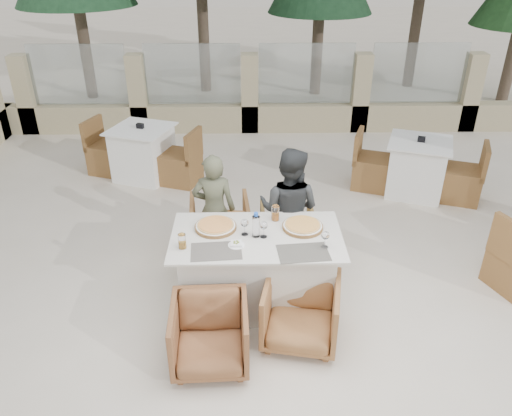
{
  "coord_description": "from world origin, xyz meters",
  "views": [
    {
      "loc": [
        -0.05,
        -4.04,
        3.25
      ],
      "look_at": [
        0.03,
        0.19,
        0.9
      ],
      "focal_mm": 35.0,
      "sensor_mm": 36.0,
      "label": 1
    }
  ],
  "objects_px": {
    "armchair_far_right": "(287,230)",
    "armchair_near_right": "(301,311)",
    "wine_glass_centre": "(245,226)",
    "beer_glass_right": "(275,213)",
    "bg_table_b": "(417,168)",
    "pizza_left": "(216,226)",
    "olive_dish": "(236,244)",
    "wine_glass_near": "(264,228)",
    "armchair_far_left": "(220,225)",
    "pizza_right": "(303,226)",
    "water_bottle": "(256,225)",
    "diner_left": "(214,210)",
    "diner_right": "(289,210)",
    "beer_glass_left": "(182,241)",
    "wine_glass_corner": "(325,239)",
    "dining_table": "(257,269)",
    "bg_table_a": "(143,153)",
    "armchair_near_left": "(210,335)"
  },
  "relations": [
    {
      "from": "beer_glass_left",
      "to": "wine_glass_corner",
      "type": "bearing_deg",
      "value": -0.66
    },
    {
      "from": "bg_table_b",
      "to": "armchair_near_right",
      "type": "bearing_deg",
      "value": -103.3
    },
    {
      "from": "dining_table",
      "to": "armchair_near_left",
      "type": "xyz_separation_m",
      "value": [
        -0.41,
        -0.8,
        -0.09
      ]
    },
    {
      "from": "armchair_far_right",
      "to": "wine_glass_centre",
      "type": "bearing_deg",
      "value": 60.49
    },
    {
      "from": "wine_glass_near",
      "to": "armchair_far_left",
      "type": "xyz_separation_m",
      "value": [
        -0.47,
        1.0,
        -0.55
      ]
    },
    {
      "from": "armchair_near_right",
      "to": "pizza_right",
      "type": "bearing_deg",
      "value": 95.88
    },
    {
      "from": "bg_table_b",
      "to": "water_bottle",
      "type": "bearing_deg",
      "value": -114.08
    },
    {
      "from": "wine_glass_corner",
      "to": "bg_table_a",
      "type": "height_order",
      "value": "wine_glass_corner"
    },
    {
      "from": "water_bottle",
      "to": "bg_table_b",
      "type": "relative_size",
      "value": 0.15
    },
    {
      "from": "olive_dish",
      "to": "bg_table_b",
      "type": "height_order",
      "value": "olive_dish"
    },
    {
      "from": "pizza_right",
      "to": "dining_table",
      "type": "bearing_deg",
      "value": -163.65
    },
    {
      "from": "olive_dish",
      "to": "diner_left",
      "type": "height_order",
      "value": "diner_left"
    },
    {
      "from": "water_bottle",
      "to": "armchair_near_right",
      "type": "relative_size",
      "value": 0.37
    },
    {
      "from": "armchair_near_right",
      "to": "diner_right",
      "type": "relative_size",
      "value": 0.49
    },
    {
      "from": "beer_glass_left",
      "to": "armchair_far_right",
      "type": "relative_size",
      "value": 0.23
    },
    {
      "from": "pizza_left",
      "to": "olive_dish",
      "type": "distance_m",
      "value": 0.36
    },
    {
      "from": "bg_table_b",
      "to": "dining_table",
      "type": "bearing_deg",
      "value": -114.09
    },
    {
      "from": "dining_table",
      "to": "diner_left",
      "type": "bearing_deg",
      "value": 120.69
    },
    {
      "from": "water_bottle",
      "to": "bg_table_a",
      "type": "relative_size",
      "value": 0.15
    },
    {
      "from": "pizza_right",
      "to": "beer_glass_right",
      "type": "relative_size",
      "value": 2.53
    },
    {
      "from": "pizza_right",
      "to": "beer_glass_left",
      "type": "distance_m",
      "value": 1.16
    },
    {
      "from": "wine_glass_centre",
      "to": "bg_table_b",
      "type": "bearing_deg",
      "value": 44.2
    },
    {
      "from": "armchair_far_right",
      "to": "water_bottle",
      "type": "bearing_deg",
      "value": 66.86
    },
    {
      "from": "armchair_far_left",
      "to": "armchair_near_right",
      "type": "xyz_separation_m",
      "value": [
        0.78,
        -1.51,
        -0.0
      ]
    },
    {
      "from": "diner_right",
      "to": "bg_table_b",
      "type": "height_order",
      "value": "diner_right"
    },
    {
      "from": "bg_table_a",
      "to": "dining_table",
      "type": "bearing_deg",
      "value": -41.92
    },
    {
      "from": "water_bottle",
      "to": "diner_left",
      "type": "relative_size",
      "value": 0.2
    },
    {
      "from": "armchair_far_right",
      "to": "armchair_near_right",
      "type": "relative_size",
      "value": 0.9
    },
    {
      "from": "pizza_right",
      "to": "armchair_near_right",
      "type": "xyz_separation_m",
      "value": [
        -0.06,
        -0.66,
        -0.49
      ]
    },
    {
      "from": "wine_glass_centre",
      "to": "beer_glass_right",
      "type": "distance_m",
      "value": 0.4
    },
    {
      "from": "wine_glass_corner",
      "to": "beer_glass_left",
      "type": "relative_size",
      "value": 1.31
    },
    {
      "from": "pizza_left",
      "to": "armchair_near_right",
      "type": "bearing_deg",
      "value": -40.88
    },
    {
      "from": "wine_glass_near",
      "to": "diner_right",
      "type": "relative_size",
      "value": 0.13
    },
    {
      "from": "armchair_far_left",
      "to": "armchair_far_right",
      "type": "xyz_separation_m",
      "value": [
        0.76,
        -0.09,
        -0.03
      ]
    },
    {
      "from": "diner_left",
      "to": "diner_right",
      "type": "xyz_separation_m",
      "value": [
        0.79,
        -0.11,
        0.06
      ]
    },
    {
      "from": "diner_right",
      "to": "beer_glass_left",
      "type": "bearing_deg",
      "value": 61.52
    },
    {
      "from": "armchair_far_left",
      "to": "wine_glass_corner",
      "type": "bearing_deg",
      "value": 125.54
    },
    {
      "from": "armchair_far_right",
      "to": "diner_left",
      "type": "bearing_deg",
      "value": 9.82
    },
    {
      "from": "beer_glass_right",
      "to": "diner_left",
      "type": "distance_m",
      "value": 0.8
    },
    {
      "from": "dining_table",
      "to": "beer_glass_left",
      "type": "bearing_deg",
      "value": -164.09
    },
    {
      "from": "dining_table",
      "to": "diner_right",
      "type": "xyz_separation_m",
      "value": [
        0.35,
        0.63,
        0.31
      ]
    },
    {
      "from": "wine_glass_centre",
      "to": "beer_glass_left",
      "type": "bearing_deg",
      "value": -158.85
    },
    {
      "from": "pizza_right",
      "to": "wine_glass_centre",
      "type": "xyz_separation_m",
      "value": [
        -0.55,
        -0.1,
        0.07
      ]
    },
    {
      "from": "beer_glass_left",
      "to": "armchair_far_left",
      "type": "distance_m",
      "value": 1.31
    },
    {
      "from": "wine_glass_near",
      "to": "armchair_far_left",
      "type": "height_order",
      "value": "wine_glass_near"
    },
    {
      "from": "pizza_right",
      "to": "olive_dish",
      "type": "height_order",
      "value": "pizza_right"
    },
    {
      "from": "beer_glass_right",
      "to": "water_bottle",
      "type": "bearing_deg",
      "value": -123.22
    },
    {
      "from": "dining_table",
      "to": "bg_table_a",
      "type": "distance_m",
      "value": 3.35
    },
    {
      "from": "pizza_left",
      "to": "water_bottle",
      "type": "height_order",
      "value": "water_bottle"
    },
    {
      "from": "wine_glass_centre",
      "to": "armchair_far_right",
      "type": "distance_m",
      "value": 1.15
    }
  ]
}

